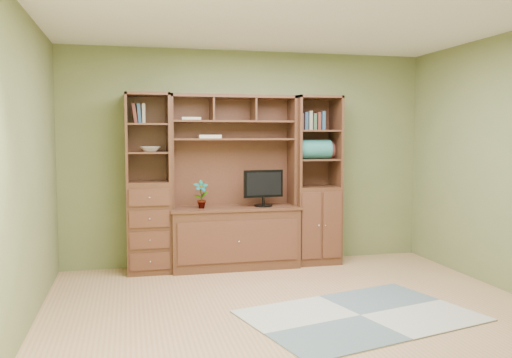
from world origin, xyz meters
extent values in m
cube|color=tan|center=(0.00, 0.00, 0.00)|extent=(4.60, 4.10, 0.04)
cube|color=white|center=(0.00, 0.00, 2.60)|extent=(4.60, 4.10, 0.04)
cube|color=olive|center=(0.00, 2.00, 1.30)|extent=(4.50, 0.04, 2.60)
cube|color=olive|center=(0.00, -2.00, 1.30)|extent=(4.50, 0.04, 2.60)
cube|color=olive|center=(-2.25, 0.00, 1.30)|extent=(0.04, 4.00, 2.60)
cube|color=#4B291A|center=(-0.23, 1.73, 1.02)|extent=(1.54, 0.53, 2.05)
cube|color=#4B291A|center=(-1.23, 1.77, 1.02)|extent=(0.50, 0.45, 2.05)
cube|color=#4B291A|center=(0.80, 1.77, 1.02)|extent=(0.55, 0.45, 2.05)
cube|color=gray|center=(0.50, -0.25, 0.01)|extent=(2.17, 1.72, 0.01)
cube|color=black|center=(0.11, 1.70, 1.03)|extent=(0.51, 0.28, 0.60)
imported|color=#B4623D|center=(-0.63, 1.70, 0.89)|extent=(0.17, 0.12, 0.33)
cube|color=beige|center=(-0.51, 1.82, 1.56)|extent=(0.26, 0.19, 0.04)
imported|color=beige|center=(-1.20, 1.77, 1.42)|extent=(0.23, 0.23, 0.06)
cube|color=#276762|center=(0.75, 1.73, 1.41)|extent=(0.40, 0.23, 0.23)
cube|color=brown|center=(0.89, 1.85, 1.39)|extent=(0.37, 0.21, 0.21)
camera|label=1|loc=(-1.44, -4.52, 1.57)|focal=38.00mm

